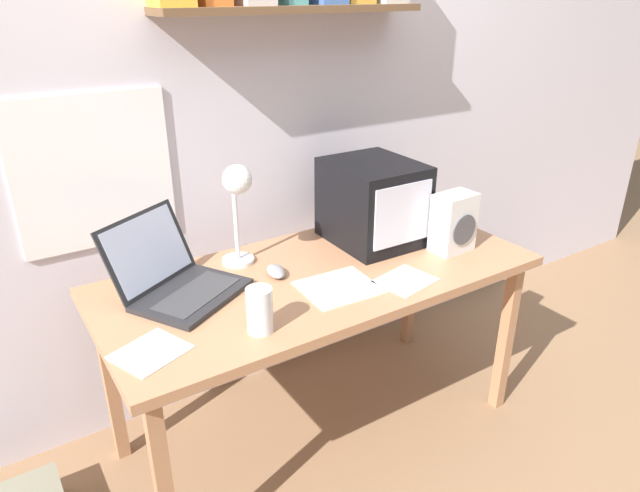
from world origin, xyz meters
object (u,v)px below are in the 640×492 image
object	(u,v)px
laptop	(173,275)
juice_glass	(260,312)
crt_monitor	(373,202)
desk_lamp	(237,195)
space_heater	(454,223)
open_notebook	(405,281)
loose_paper_near_laptop	(339,287)
computer_mouse	(276,271)
loose_paper_near_monitor	(151,352)
corner_desk	(320,287)

from	to	relation	value
laptop	juice_glass	world-z (taller)	laptop
crt_monitor	desk_lamp	bearing A→B (deg)	174.88
juice_glass	space_heater	size ratio (longest dim) A/B	0.61
open_notebook	loose_paper_near_laptop	distance (m)	0.23
computer_mouse	desk_lamp	bearing A→B (deg)	121.06
space_heater	crt_monitor	bearing A→B (deg)	126.41
laptop	open_notebook	bearing A→B (deg)	-57.05
laptop	loose_paper_near_monitor	xyz separation A→B (m)	(-0.18, -0.29, -0.06)
desk_lamp	loose_paper_near_laptop	xyz separation A→B (m)	(0.20, -0.32, -0.27)
corner_desk	loose_paper_near_laptop	xyz separation A→B (m)	(-0.01, -0.13, 0.06)
computer_mouse	loose_paper_near_laptop	xyz separation A→B (m)	(0.13, -0.19, -0.01)
desk_lamp	juice_glass	size ratio (longest dim) A/B	2.77
computer_mouse	corner_desk	bearing A→B (deg)	-22.86
loose_paper_near_monitor	laptop	bearing A→B (deg)	59.26
crt_monitor	loose_paper_near_monitor	xyz separation A→B (m)	(-0.98, -0.28, -0.16)
space_heater	loose_paper_near_monitor	size ratio (longest dim) A/B	0.99
desk_lamp	juice_glass	world-z (taller)	desk_lamp
crt_monitor	laptop	xyz separation A→B (m)	(-0.81, 0.01, -0.10)
computer_mouse	loose_paper_near_laptop	bearing A→B (deg)	-55.80
desk_lamp	loose_paper_near_monitor	xyz separation A→B (m)	(-0.44, -0.34, -0.27)
space_heater	open_notebook	size ratio (longest dim) A/B	1.06
computer_mouse	laptop	bearing A→B (deg)	167.52
open_notebook	loose_paper_near_laptop	xyz separation A→B (m)	(-0.22, 0.08, -0.00)
computer_mouse	loose_paper_near_laptop	size ratio (longest dim) A/B	0.45
space_heater	laptop	bearing A→B (deg)	162.97
corner_desk	loose_paper_near_monitor	bearing A→B (deg)	-166.44
corner_desk	laptop	xyz separation A→B (m)	(-0.48, 0.14, 0.13)
laptop	loose_paper_near_laptop	bearing A→B (deg)	-59.69
corner_desk	desk_lamp	distance (m)	0.44
corner_desk	laptop	size ratio (longest dim) A/B	3.28
juice_glass	crt_monitor	bearing A→B (deg)	27.20
laptop	computer_mouse	bearing A→B (deg)	-42.42
laptop	loose_paper_near_laptop	size ratio (longest dim) A/B	1.82
juice_glass	corner_desk	bearing A→B (deg)	32.42
computer_mouse	loose_paper_near_monitor	bearing A→B (deg)	-156.89
crt_monitor	corner_desk	bearing A→B (deg)	-158.07
corner_desk	computer_mouse	size ratio (longest dim) A/B	13.33
desk_lamp	computer_mouse	world-z (taller)	desk_lamp
desk_lamp	computer_mouse	distance (m)	0.29
desk_lamp	loose_paper_near_monitor	world-z (taller)	desk_lamp
juice_glass	loose_paper_near_monitor	world-z (taller)	juice_glass
corner_desk	laptop	distance (m)	0.52
desk_lamp	computer_mouse	bearing A→B (deg)	-47.96
loose_paper_near_laptop	juice_glass	bearing A→B (deg)	-165.18
computer_mouse	loose_paper_near_monitor	distance (m)	0.56
space_heater	open_notebook	bearing A→B (deg)	-165.22
corner_desk	loose_paper_near_laptop	world-z (taller)	loose_paper_near_laptop
desk_lamp	space_heater	size ratio (longest dim) A/B	1.71
juice_glass	space_heater	xyz separation A→B (m)	(0.87, 0.11, 0.05)
loose_paper_near_monitor	desk_lamp	bearing A→B (deg)	37.68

